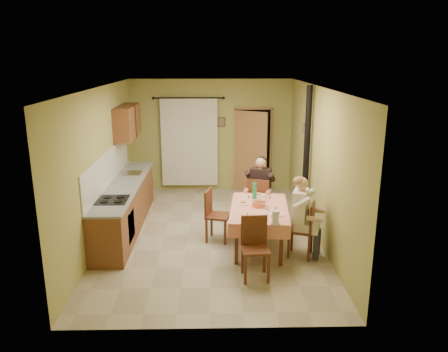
{
  "coord_description": "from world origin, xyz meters",
  "views": [
    {
      "loc": [
        0.07,
        -7.82,
        3.33
      ],
      "look_at": [
        0.25,
        0.1,
        1.15
      ],
      "focal_mm": 35.0,
      "sensor_mm": 36.0,
      "label": 1
    }
  ],
  "objects_px": {
    "chair_right": "(301,240)",
    "stove_flue": "(305,175)",
    "dining_table": "(259,227)",
    "chair_far": "(259,211)",
    "chair_left": "(217,225)",
    "man_right": "(302,208)",
    "man_far": "(260,183)",
    "chair_near": "(255,260)"
  },
  "relations": [
    {
      "from": "dining_table",
      "to": "man_far",
      "type": "relative_size",
      "value": 1.26
    },
    {
      "from": "chair_right",
      "to": "chair_left",
      "type": "bearing_deg",
      "value": 82.94
    },
    {
      "from": "chair_far",
      "to": "chair_left",
      "type": "distance_m",
      "value": 1.13
    },
    {
      "from": "man_right",
      "to": "dining_table",
      "type": "bearing_deg",
      "value": 80.64
    },
    {
      "from": "chair_far",
      "to": "chair_near",
      "type": "xyz_separation_m",
      "value": [
        -0.29,
        -2.19,
        -0.0
      ]
    },
    {
      "from": "man_right",
      "to": "man_far",
      "type": "bearing_deg",
      "value": 40.27
    },
    {
      "from": "chair_far",
      "to": "chair_left",
      "type": "xyz_separation_m",
      "value": [
        -0.86,
        -0.73,
        -0.0
      ]
    },
    {
      "from": "chair_left",
      "to": "man_far",
      "type": "bearing_deg",
      "value": 146.09
    },
    {
      "from": "man_right",
      "to": "chair_left",
      "type": "bearing_deg",
      "value": 82.88
    },
    {
      "from": "chair_near",
      "to": "man_far",
      "type": "distance_m",
      "value": 2.3
    },
    {
      "from": "chair_far",
      "to": "man_right",
      "type": "xyz_separation_m",
      "value": [
        0.56,
        -1.44,
        0.59
      ]
    },
    {
      "from": "man_far",
      "to": "chair_far",
      "type": "bearing_deg",
      "value": -90.0
    },
    {
      "from": "dining_table",
      "to": "chair_far",
      "type": "distance_m",
      "value": 1.08
    },
    {
      "from": "man_right",
      "to": "chair_right",
      "type": "bearing_deg",
      "value": -90.0
    },
    {
      "from": "stove_flue",
      "to": "man_right",
      "type": "bearing_deg",
      "value": -103.24
    },
    {
      "from": "chair_right",
      "to": "stove_flue",
      "type": "relative_size",
      "value": 0.34
    },
    {
      "from": "man_right",
      "to": "chair_near",
      "type": "bearing_deg",
      "value": 150.91
    },
    {
      "from": "chair_near",
      "to": "stove_flue",
      "type": "distance_m",
      "value": 2.7
    },
    {
      "from": "man_far",
      "to": "man_right",
      "type": "xyz_separation_m",
      "value": [
        0.55,
        -1.46,
        0.0
      ]
    },
    {
      "from": "dining_table",
      "to": "chair_right",
      "type": "distance_m",
      "value": 0.79
    },
    {
      "from": "chair_right",
      "to": "man_right",
      "type": "distance_m",
      "value": 0.59
    },
    {
      "from": "dining_table",
      "to": "chair_right",
      "type": "xyz_separation_m",
      "value": [
        0.69,
        -0.38,
        -0.09
      ]
    },
    {
      "from": "chair_near",
      "to": "chair_left",
      "type": "height_order",
      "value": "chair_left"
    },
    {
      "from": "chair_near",
      "to": "man_far",
      "type": "relative_size",
      "value": 0.7
    },
    {
      "from": "chair_right",
      "to": "man_far",
      "type": "xyz_separation_m",
      "value": [
        -0.57,
        1.46,
        0.59
      ]
    },
    {
      "from": "dining_table",
      "to": "chair_far",
      "type": "relative_size",
      "value": 1.74
    },
    {
      "from": "chair_far",
      "to": "stove_flue",
      "type": "xyz_separation_m",
      "value": [
        0.92,
        0.11,
        0.73
      ]
    },
    {
      "from": "man_far",
      "to": "dining_table",
      "type": "bearing_deg",
      "value": -77.48
    },
    {
      "from": "dining_table",
      "to": "man_far",
      "type": "distance_m",
      "value": 1.2
    },
    {
      "from": "chair_near",
      "to": "chair_left",
      "type": "relative_size",
      "value": 1.0
    },
    {
      "from": "chair_left",
      "to": "man_right",
      "type": "relative_size",
      "value": 0.7
    },
    {
      "from": "chair_right",
      "to": "chair_left",
      "type": "height_order",
      "value": "chair_left"
    },
    {
      "from": "chair_near",
      "to": "man_far",
      "type": "height_order",
      "value": "man_far"
    },
    {
      "from": "chair_right",
      "to": "man_far",
      "type": "bearing_deg",
      "value": 40.65
    },
    {
      "from": "dining_table",
      "to": "chair_near",
      "type": "distance_m",
      "value": 1.14
    },
    {
      "from": "man_right",
      "to": "stove_flue",
      "type": "relative_size",
      "value": 0.5
    },
    {
      "from": "dining_table",
      "to": "chair_far",
      "type": "height_order",
      "value": "chair_far"
    },
    {
      "from": "chair_right",
      "to": "stove_flue",
      "type": "bearing_deg",
      "value": 6.64
    },
    {
      "from": "chair_far",
      "to": "stove_flue",
      "type": "height_order",
      "value": "stove_flue"
    },
    {
      "from": "chair_left",
      "to": "man_far",
      "type": "distance_m",
      "value": 1.28
    },
    {
      "from": "man_far",
      "to": "stove_flue",
      "type": "distance_m",
      "value": 0.93
    },
    {
      "from": "dining_table",
      "to": "man_right",
      "type": "bearing_deg",
      "value": -23.11
    }
  ]
}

